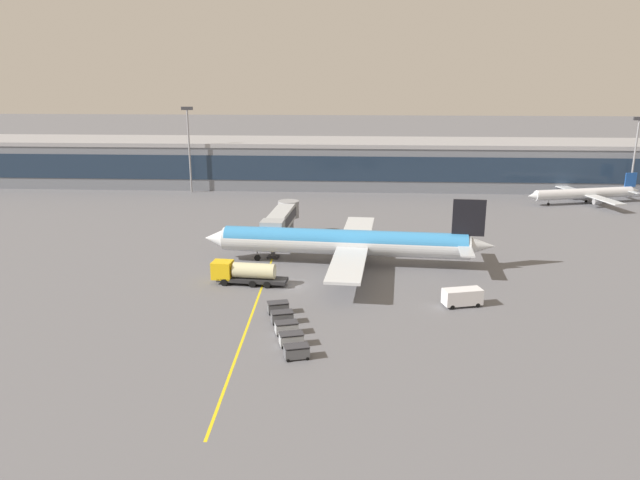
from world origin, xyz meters
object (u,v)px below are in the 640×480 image
crew_van (463,296)px  baggage_cart_1 (291,339)px  baggage_cart_2 (286,327)px  baggage_cart_4 (278,307)px  fuel_tanker (244,272)px  main_airliner (346,242)px  commuter_jet_far (585,193)px  baggage_cart_0 (297,351)px  baggage_cart_3 (282,317)px

crew_van → baggage_cart_1: bearing=-148.2°
crew_van → baggage_cart_1: 24.78m
baggage_cart_2 → baggage_cart_4: bearing=106.0°
fuel_tanker → baggage_cart_4: size_ratio=3.70×
main_airliner → baggage_cart_4: bearing=-111.7°
commuter_jet_far → baggage_cart_0: bearing=-125.7°
baggage_cart_1 → baggage_cart_2: bearing=106.0°
main_airliner → baggage_cart_0: (-4.63, -32.79, -2.87)m
baggage_cart_1 → main_airliner: bearing=79.5°
main_airliner → baggage_cart_0: 33.24m
baggage_cart_3 → crew_van: bearing=16.8°
commuter_jet_far → fuel_tanker: bearing=-139.3°
baggage_cart_1 → baggage_cart_3: (-1.76, 6.15, 0.00)m
baggage_cart_3 → baggage_cart_4: size_ratio=1.00×
baggage_cart_4 → baggage_cart_2: bearing=-74.0°
commuter_jet_far → baggage_cart_4: bearing=-131.9°
baggage_cart_2 → commuter_jet_far: (60.57, 75.55, 1.62)m
commuter_jet_far → baggage_cart_3: bearing=-130.3°
fuel_tanker → baggage_cart_2: 18.45m
baggage_cart_2 → commuter_jet_far: size_ratio=0.10×
baggage_cart_4 → main_airliner: bearing=68.3°
fuel_tanker → baggage_cart_0: (9.66, -22.80, -0.96)m
fuel_tanker → commuter_jet_far: 90.32m
crew_van → commuter_jet_far: commuter_jet_far is taller
main_airliner → fuel_tanker: (-14.29, -9.98, -1.90)m
baggage_cart_2 → baggage_cart_3: size_ratio=1.00×
main_airliner → commuter_jet_far: main_airliner is taller
baggage_cart_3 → baggage_cart_4: 3.20m
baggage_cart_0 → baggage_cart_2: (-1.76, 6.15, 0.00)m
baggage_cart_3 → baggage_cart_4: bearing=106.0°
baggage_cart_1 → commuter_jet_far: bearing=52.8°
main_airliner → baggage_cart_4: (-8.16, -20.48, -2.87)m
baggage_cart_3 → baggage_cart_1: bearing=-74.0°
crew_van → commuter_jet_far: size_ratio=0.19×
fuel_tanker → baggage_cart_4: 12.20m
baggage_cart_0 → commuter_jet_far: bearing=54.3°
fuel_tanker → baggage_cart_1: fuel_tanker is taller
main_airliner → fuel_tanker: size_ratio=4.16×
main_airliner → baggage_cart_4: 22.23m
commuter_jet_far → baggage_cart_2: bearing=-128.7°
fuel_tanker → baggage_cart_2: (7.89, -16.65, -0.96)m
baggage_cart_1 → baggage_cart_4: (-2.64, 9.23, 0.00)m
crew_van → baggage_cart_4: 24.01m
baggage_cart_0 → baggage_cart_1: size_ratio=1.00×
crew_van → baggage_cart_0: (-20.17, -16.14, -0.53)m
fuel_tanker → baggage_cart_4: fuel_tanker is taller
crew_van → commuter_jet_far: bearing=59.5°
crew_van → baggage_cart_4: size_ratio=1.81×
baggage_cart_3 → commuter_jet_far: 95.04m
main_airliner → baggage_cart_2: main_airliner is taller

